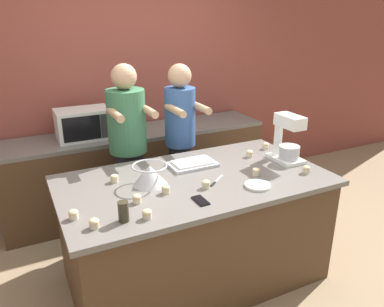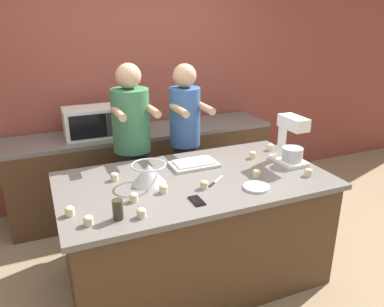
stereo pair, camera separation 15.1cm
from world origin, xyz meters
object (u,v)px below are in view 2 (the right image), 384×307
at_px(mixing_bowl, 149,173).
at_px(drinking_glass, 118,209).
at_px(cupcake_0, 204,184).
at_px(cupcake_8, 114,176).
at_px(baking_tray, 194,164).
at_px(knife, 215,182).
at_px(cupcake_6, 270,147).
at_px(cupcake_10, 70,211).
at_px(cupcake_1, 163,188).
at_px(cupcake_9, 88,220).
at_px(cupcake_2, 308,172).
at_px(stand_mixer, 291,143).
at_px(cupcake_7, 253,155).
at_px(small_plate, 257,187).
at_px(cupcake_5, 257,173).
at_px(cupcake_3, 134,197).
at_px(cell_phone, 197,201).
at_px(microwave_oven, 91,122).
at_px(person_left, 133,151).
at_px(cupcake_4, 141,213).
at_px(person_right, 185,143).

relative_size(mixing_bowl, drinking_glass, 2.01).
height_order(cupcake_0, cupcake_8, same).
height_order(baking_tray, knife, baking_tray).
bearing_deg(cupcake_6, cupcake_10, -164.24).
distance_m(cupcake_1, cupcake_9, 0.59).
bearing_deg(mixing_bowl, cupcake_9, -140.19).
bearing_deg(cupcake_2, stand_mixer, 83.36).
distance_m(mixing_bowl, knife, 0.49).
height_order(stand_mixer, cupcake_7, stand_mixer).
height_order(baking_tray, cupcake_9, cupcake_9).
relative_size(stand_mixer, small_plate, 2.12).
xyz_separation_m(cupcake_5, cupcake_9, (-1.28, -0.21, 0.00)).
distance_m(cupcake_3, cupcake_9, 0.37).
bearing_deg(cupcake_2, baking_tray, 144.20).
bearing_deg(small_plate, cupcake_6, 49.36).
height_order(cell_phone, cupcake_5, cupcake_5).
distance_m(cell_phone, cupcake_8, 0.69).
height_order(cupcake_5, cupcake_10, same).
bearing_deg(cupcake_1, drinking_glass, -147.80).
xyz_separation_m(microwave_oven, cupcake_7, (1.17, -1.17, -0.12)).
relative_size(cupcake_6, cupcake_8, 1.00).
height_order(cupcake_1, cupcake_10, same).
xyz_separation_m(cupcake_2, cupcake_10, (-1.74, 0.09, 0.00)).
bearing_deg(person_left, drinking_glass, -108.58).
height_order(microwave_oven, cupcake_1, microwave_oven).
height_order(small_plate, cupcake_10, cupcake_10).
distance_m(baking_tray, cupcake_1, 0.53).
xyz_separation_m(person_left, cupcake_2, (1.08, -1.09, 0.04)).
xyz_separation_m(cell_phone, cupcake_4, (-0.39, -0.05, 0.03)).
relative_size(small_plate, knife, 1.01).
bearing_deg(cupcake_10, microwave_oven, 76.41).
height_order(mixing_bowl, cupcake_3, mixing_bowl).
relative_size(stand_mixer, cupcake_6, 6.48).
relative_size(stand_mixer, baking_tray, 1.04).
bearing_deg(cupcake_7, cupcake_4, -152.75).
relative_size(mixing_bowl, cupcake_8, 4.18).
bearing_deg(cupcake_5, drinking_glass, -169.44).
bearing_deg(cupcake_7, cupcake_2, -68.54).
bearing_deg(cell_phone, cupcake_2, 3.16).
xyz_separation_m(small_plate, cupcake_3, (-0.85, 0.15, 0.02)).
height_order(baking_tray, small_plate, baking_tray).
distance_m(cupcake_0, cupcake_8, 0.67).
distance_m(mixing_bowl, cupcake_9, 0.65).
bearing_deg(microwave_oven, cupcake_1, -80.52).
relative_size(cupcake_4, cupcake_8, 1.00).
xyz_separation_m(small_plate, cupcake_10, (-1.26, 0.12, 0.02)).
relative_size(cupcake_4, cupcake_7, 1.00).
xyz_separation_m(cell_phone, cupcake_0, (0.13, 0.16, 0.03)).
bearing_deg(cupcake_5, person_right, 101.51).
bearing_deg(cupcake_0, cupcake_10, -178.63).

